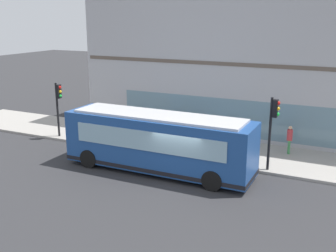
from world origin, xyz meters
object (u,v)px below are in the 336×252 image
city_bus_nearside (158,143)px  newspaper_vending_box (159,131)px  traffic_light_down_block (58,99)px  pedestrian_near_hydrant (290,138)px  pedestrian_near_building_entrance (191,124)px  traffic_light_near_corner (273,120)px  pedestrian_walking_along_curb (125,117)px

city_bus_nearside → newspaper_vending_box: bearing=26.6°
newspaper_vending_box → traffic_light_down_block: bearing=113.6°
pedestrian_near_hydrant → newspaper_vending_box: (-0.33, 8.32, -0.50)m
pedestrian_near_building_entrance → newspaper_vending_box: bearing=104.4°
city_bus_nearside → traffic_light_down_block: 8.95m
traffic_light_near_corner → pedestrian_walking_along_curb: 11.16m
traffic_light_down_block → pedestrian_near_building_entrance: bearing=-68.6°
pedestrian_near_building_entrance → pedestrian_walking_along_curb: 4.77m
traffic_light_near_corner → pedestrian_near_hydrant: size_ratio=2.32×
pedestrian_walking_along_curb → city_bus_nearside: bearing=-135.2°
pedestrian_walking_along_curb → newspaper_vending_box: bearing=-94.8°
pedestrian_near_building_entrance → pedestrian_near_hydrant: pedestrian_near_building_entrance is taller
city_bus_nearside → pedestrian_walking_along_curb: size_ratio=5.51×
city_bus_nearside → traffic_light_near_corner: (2.29, -5.36, 1.27)m
pedestrian_near_hydrant → pedestrian_near_building_entrance: bearing=88.2°
traffic_light_down_block → newspaper_vending_box: traffic_light_down_block is taller
traffic_light_down_block → newspaper_vending_box: 6.86m
city_bus_nearside → pedestrian_near_building_entrance: size_ratio=5.69×
city_bus_nearside → pedestrian_near_hydrant: (5.39, -5.78, -0.45)m
traffic_light_near_corner → newspaper_vending_box: traffic_light_near_corner is taller
pedestrian_near_hydrant → newspaper_vending_box: pedestrian_near_hydrant is taller
city_bus_nearside → newspaper_vending_box: (5.06, 2.54, -0.95)m
pedestrian_near_building_entrance → pedestrian_walking_along_curb: size_ratio=0.97×
traffic_light_down_block → newspaper_vending_box: (2.62, -6.00, -2.04)m
traffic_light_down_block → traffic_light_near_corner: bearing=-90.6°
pedestrian_near_hydrant → city_bus_nearside: bearing=133.0°
city_bus_nearside → newspaper_vending_box: 5.74m
newspaper_vending_box → pedestrian_walking_along_curb: bearing=85.2°
traffic_light_near_corner → newspaper_vending_box: size_ratio=4.27×
pedestrian_near_building_entrance → city_bus_nearside: bearing=-174.9°
traffic_light_near_corner → traffic_light_down_block: 13.90m
city_bus_nearside → pedestrian_walking_along_curb: 7.47m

